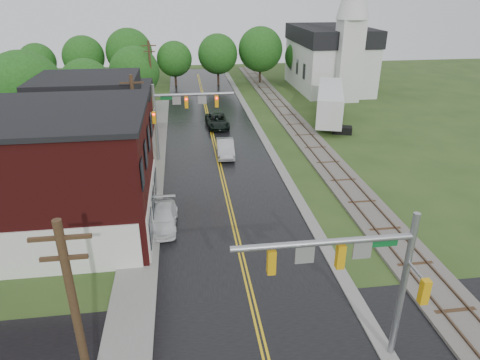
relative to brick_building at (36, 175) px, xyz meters
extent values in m
cube|color=black|center=(12.48, 15.00, -4.15)|extent=(10.00, 90.00, 0.02)
cube|color=gray|center=(17.88, 20.00, -4.15)|extent=(0.80, 70.00, 0.12)
cube|color=gray|center=(6.28, 10.00, -4.15)|extent=(2.40, 50.00, 0.12)
cube|color=#4D1110|center=(-0.02, 0.00, -0.15)|extent=(14.00, 10.00, 8.00)
cube|color=silver|center=(7.03, 0.00, -2.65)|extent=(0.10, 9.50, 3.00)
cube|color=black|center=(-0.02, 0.00, 4.00)|extent=(14.30, 10.30, 0.30)
cube|color=tan|center=(1.48, 11.00, -0.95)|extent=(8.00, 7.00, 6.40)
cube|color=#3F0F0C|center=(2.48, 20.00, -1.95)|extent=(7.00, 6.00, 4.40)
cube|color=silver|center=(32.48, 40.00, -0.65)|extent=(10.00, 16.00, 7.00)
cube|color=black|center=(32.48, 40.00, 4.05)|extent=(10.40, 16.40, 2.40)
cube|color=silver|center=(32.48, 32.00, 1.35)|extent=(3.20, 3.20, 11.00)
cube|color=#59544C|center=(22.48, 20.00, -4.05)|extent=(3.20, 80.00, 0.20)
cube|color=#4C3828|center=(21.76, 20.00, -3.91)|extent=(0.10, 80.00, 0.12)
cube|color=#4C3828|center=(23.20, 20.00, -3.91)|extent=(0.10, 80.00, 0.12)
cylinder|color=gray|center=(18.08, -13.00, -0.55)|extent=(0.28, 0.28, 7.20)
cylinder|color=gray|center=(14.48, -13.00, 2.05)|extent=(7.20, 0.26, 0.26)
cube|color=orange|center=(15.20, -13.00, 1.35)|extent=(0.32, 0.30, 1.05)
cube|color=orange|center=(12.47, -13.00, 1.35)|extent=(0.32, 0.30, 1.05)
cube|color=gray|center=(16.07, -13.00, 1.55)|extent=(0.75, 0.06, 0.75)
cube|color=gray|center=(13.76, -13.00, 1.55)|extent=(0.75, 0.06, 0.75)
cube|color=#0C5926|center=(16.79, -13.00, 1.80)|extent=(1.40, 0.04, 0.30)
cylinder|color=gray|center=(6.88, 12.00, -0.55)|extent=(0.28, 0.28, 7.20)
cylinder|color=gray|center=(10.48, 12.00, 2.05)|extent=(7.20, 0.26, 0.26)
cube|color=orange|center=(9.76, 12.00, 1.35)|extent=(0.32, 0.30, 1.05)
cube|color=orange|center=(12.50, 12.00, 1.35)|extent=(0.32, 0.30, 1.05)
cube|color=gray|center=(8.90, 12.00, 1.55)|extent=(0.75, 0.06, 0.75)
cube|color=gray|center=(11.20, 12.00, 1.55)|extent=(0.75, 0.06, 0.75)
cube|color=#0C5926|center=(8.18, 12.00, 1.80)|extent=(1.40, 0.04, 0.30)
sphere|color=#FF0C0C|center=(9.76, 11.82, 1.68)|extent=(0.20, 0.20, 0.20)
cylinder|color=#382616|center=(5.68, -15.00, 0.35)|extent=(0.28, 0.28, 9.00)
cube|color=#382616|center=(5.68, -15.00, 4.25)|extent=(1.80, 0.12, 0.12)
cube|color=#382616|center=(5.68, -15.00, 3.55)|extent=(1.40, 0.12, 0.12)
cylinder|color=#382616|center=(5.68, 7.00, 0.35)|extent=(0.28, 0.28, 9.00)
cube|color=#382616|center=(5.68, 7.00, 4.25)|extent=(1.80, 0.12, 0.12)
cube|color=#382616|center=(5.68, 7.00, 3.55)|extent=(1.40, 0.12, 0.12)
cylinder|color=#382616|center=(5.68, 29.00, 0.35)|extent=(0.28, 0.28, 9.00)
cube|color=#382616|center=(5.68, 29.00, 4.25)|extent=(1.80, 0.12, 0.12)
cube|color=#382616|center=(5.68, 29.00, 3.55)|extent=(1.40, 0.12, 0.12)
cylinder|color=black|center=(-5.52, 17.00, -2.44)|extent=(0.36, 0.36, 3.42)
sphere|color=#1E4513|center=(-5.52, 17.00, 1.74)|extent=(7.60, 7.60, 7.60)
sphere|color=#1E4513|center=(-4.92, 16.60, 1.07)|extent=(5.32, 5.32, 5.32)
cylinder|color=black|center=(-1.52, 25.00, -2.80)|extent=(0.36, 0.36, 2.70)
sphere|color=#1E4513|center=(-1.52, 25.00, 0.50)|extent=(6.00, 6.00, 6.00)
sphere|color=#1E4513|center=(-0.92, 24.60, -0.03)|extent=(4.20, 4.20, 4.20)
cylinder|color=black|center=(3.48, 31.00, -2.71)|extent=(0.36, 0.36, 2.88)
sphere|color=#1E4513|center=(3.48, 31.00, 0.81)|extent=(6.40, 6.40, 6.40)
sphere|color=#1E4513|center=(4.08, 30.60, 0.25)|extent=(4.48, 4.48, 4.48)
imported|color=black|center=(13.28, 21.69, -3.43)|extent=(2.65, 5.30, 1.44)
imported|color=#ACACB1|center=(13.28, 12.49, -3.39)|extent=(1.83, 4.67, 1.52)
imported|color=white|center=(7.68, -0.34, -3.49)|extent=(2.01, 4.63, 1.33)
cube|color=black|center=(26.91, 17.50, -3.75)|extent=(2.37, 1.81, 0.80)
cylinder|color=gray|center=(26.91, 25.57, -3.75)|extent=(0.16, 0.16, 0.80)
cube|color=silver|center=(26.91, 22.34, -1.74)|extent=(6.78, 13.12, 3.23)
camera|label=1|loc=(9.46, -26.24, 10.96)|focal=32.00mm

